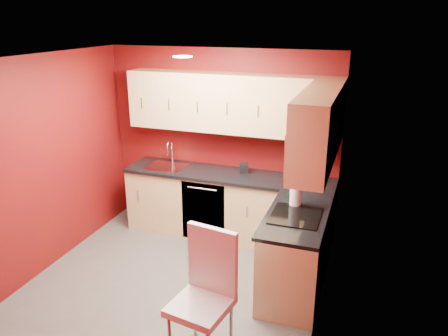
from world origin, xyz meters
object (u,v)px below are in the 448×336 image
Objects in this scene: sink at (167,164)px; napkin_holder at (244,168)px; microwave at (311,148)px; dining_chair at (200,299)px; paper_towel at (296,193)px; coffee_maker at (293,172)px.

napkin_holder is (1.09, 0.10, 0.03)m from sink.
sink is at bearing -174.94° from napkin_holder.
microwave is 0.65× the size of dining_chair.
paper_towel is at bearing 80.15° from dining_chair.
paper_towel is at bearing -44.81° from napkin_holder.
sink is 1.66× the size of coffee_maker.
microwave is at bearing -57.52° from paper_towel.
microwave is 1.13m from coffee_maker.
dining_chair is (-0.52, -1.49, -0.47)m from paper_towel.
coffee_maker is 2.22m from dining_chair.
sink reaches higher than paper_towel.
paper_towel is 1.65m from dining_chair.
sink is at bearing 131.57° from dining_chair.
coffee_maker is (-0.32, 0.91, -0.59)m from microwave.
dining_chair is (-0.69, -1.23, -1.07)m from microwave.
dining_chair is at bearing -82.32° from napkin_holder.
sink is 1.76× the size of paper_towel.
sink is at bearing 178.21° from coffee_maker.
napkin_holder is at bearing 135.19° from paper_towel.
microwave is 2.43m from sink.
napkin_holder is at bearing 107.15° from dining_chair.
napkin_holder is at bearing 165.77° from coffee_maker.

